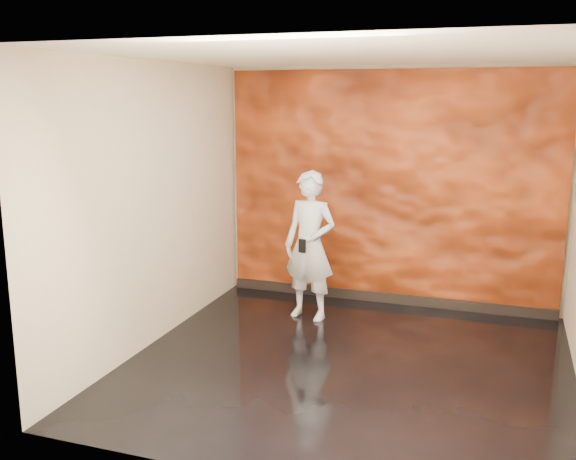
# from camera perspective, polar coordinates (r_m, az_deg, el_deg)

# --- Properties ---
(room) EXTENTS (4.02, 4.02, 2.81)m
(room) POSITION_cam_1_polar(r_m,az_deg,el_deg) (5.73, 5.58, 1.15)
(room) COLOR black
(room) RESTS_ON ground
(feature_wall) EXTENTS (3.90, 0.06, 2.75)m
(feature_wall) POSITION_cam_1_polar(r_m,az_deg,el_deg) (7.63, 9.02, 3.60)
(feature_wall) COLOR #C94B18
(feature_wall) RESTS_ON ground
(baseboard) EXTENTS (3.90, 0.04, 0.12)m
(baseboard) POSITION_cam_1_polar(r_m,az_deg,el_deg) (7.89, 8.66, -5.96)
(baseboard) COLOR black
(baseboard) RESTS_ON ground
(man) EXTENTS (0.67, 0.51, 1.66)m
(man) POSITION_cam_1_polar(r_m,az_deg,el_deg) (7.10, 1.96, -1.40)
(man) COLOR #9DA1AB
(man) RESTS_ON ground
(phone) EXTENTS (0.08, 0.03, 0.15)m
(phone) POSITION_cam_1_polar(r_m,az_deg,el_deg) (6.90, 1.26, -1.42)
(phone) COLOR black
(phone) RESTS_ON man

